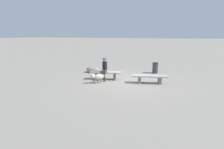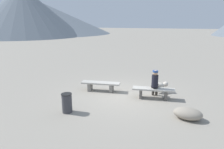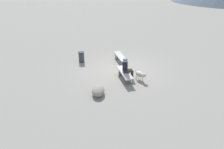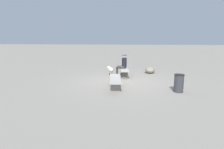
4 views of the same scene
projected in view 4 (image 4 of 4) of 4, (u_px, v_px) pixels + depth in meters
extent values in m
cube|color=gray|center=(123.00, 82.00, 8.92)|extent=(210.00, 210.00, 0.06)
cube|color=gray|center=(115.00, 87.00, 7.15)|extent=(0.23, 0.42, 0.38)
cube|color=gray|center=(115.00, 81.00, 8.22)|extent=(0.23, 0.42, 0.38)
cube|color=#B2ADA3|center=(115.00, 79.00, 7.64)|extent=(1.94, 0.80, 0.07)
cube|color=#605B56|center=(125.00, 75.00, 9.62)|extent=(0.18, 0.36, 0.41)
cube|color=#605B56|center=(124.00, 71.00, 10.69)|extent=(0.18, 0.36, 0.41)
cube|color=#B2ADA3|center=(124.00, 69.00, 10.11)|extent=(1.87, 0.79, 0.07)
cylinder|color=black|center=(124.00, 63.00, 10.08)|extent=(0.28, 0.28, 0.53)
sphere|color=#D8A87F|center=(124.00, 56.00, 10.01)|extent=(0.23, 0.23, 0.23)
cylinder|color=#2D4C8C|center=(124.00, 55.00, 10.00)|extent=(0.24, 0.24, 0.08)
cylinder|color=#38332D|center=(121.00, 67.00, 10.22)|extent=(0.20, 0.44, 0.15)
cylinder|color=#38332D|center=(117.00, 71.00, 10.29)|extent=(0.11, 0.11, 0.55)
cylinder|color=#38332D|center=(121.00, 67.00, 10.07)|extent=(0.20, 0.44, 0.15)
cylinder|color=#38332D|center=(117.00, 72.00, 10.14)|extent=(0.11, 0.11, 0.55)
ellipsoid|color=beige|center=(111.00, 70.00, 10.39)|extent=(0.63, 0.55, 0.30)
sphere|color=beige|center=(109.00, 68.00, 10.69)|extent=(0.25, 0.25, 0.25)
cylinder|color=beige|center=(108.00, 73.00, 10.57)|extent=(0.04, 0.04, 0.21)
cylinder|color=beige|center=(111.00, 73.00, 10.63)|extent=(0.04, 0.04, 0.21)
cylinder|color=beige|center=(110.00, 74.00, 10.25)|extent=(0.04, 0.04, 0.21)
cylinder|color=beige|center=(113.00, 74.00, 10.31)|extent=(0.04, 0.04, 0.21)
cylinder|color=beige|center=(113.00, 70.00, 10.09)|extent=(0.12, 0.09, 0.15)
cylinder|color=#38383D|center=(179.00, 84.00, 6.99)|extent=(0.37, 0.37, 0.70)
cylinder|color=black|center=(179.00, 75.00, 6.92)|extent=(0.40, 0.40, 0.03)
ellipsoid|color=gray|center=(150.00, 70.00, 11.28)|extent=(1.00, 0.67, 0.42)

